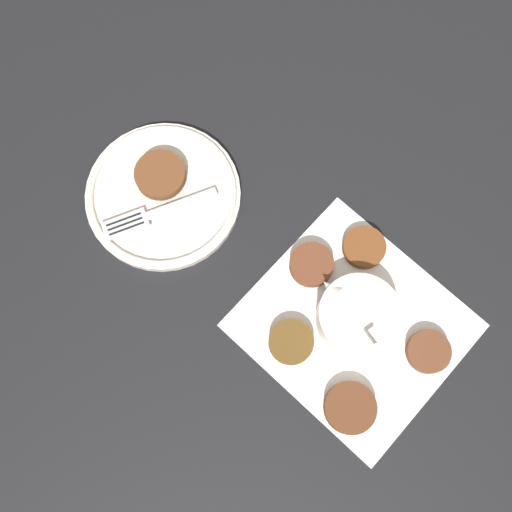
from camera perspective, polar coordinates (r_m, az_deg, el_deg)
The scene contains 11 objects.
ground_plane at distance 0.84m, azimuth 6.66°, elevation -6.52°, with size 4.00×4.00×0.00m, color black.
napkin at distance 0.84m, azimuth 9.26°, elevation -6.53°, with size 0.28×0.26×0.00m.
sauce_bowl at distance 0.82m, azimuth 9.63°, elevation -5.69°, with size 0.12×0.11×0.09m.
fritter_0 at distance 0.86m, azimuth 10.26°, elevation 0.82°, with size 0.06×0.06×0.01m.
fritter_1 at distance 0.84m, azimuth 5.31°, elevation -0.84°, with size 0.06×0.06×0.02m.
fritter_2 at distance 0.82m, azimuth 8.95°, elevation -14.09°, with size 0.07×0.07×0.02m.
fritter_3 at distance 0.85m, azimuth 16.10°, elevation -8.74°, with size 0.06×0.06×0.02m.
fritter_4 at distance 0.82m, azimuth 3.37°, elevation -8.18°, with size 0.06×0.06×0.02m.
serving_plate at distance 0.88m, azimuth -8.84°, elevation 5.77°, with size 0.22×0.22×0.02m.
fritter_on_plate at distance 0.87m, azimuth -9.11°, elevation 7.64°, with size 0.07×0.07×0.02m.
fork at distance 0.86m, azimuth -10.27°, elevation 3.75°, with size 0.09×0.16×0.00m.
Camera 1 is at (-0.01, 0.15, 0.82)m, focal length 42.00 mm.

